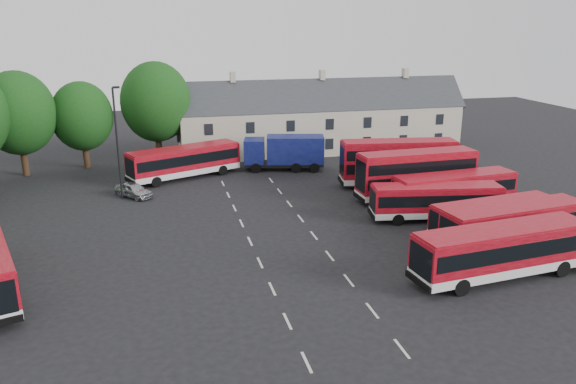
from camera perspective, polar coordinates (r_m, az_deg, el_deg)
The scene contains 14 objects.
ground at distance 40.53m, azimuth -3.40°, elevation -6.06°, with size 140.00×140.00×0.00m, color black.
lane_markings at distance 42.80m, azimuth -0.58°, elevation -4.73°, with size 5.15×33.80×0.01m.
terrace_houses at distance 70.81m, azimuth 3.40°, elevation 7.27°, with size 35.70×7.13×10.06m.
bus_row_a at distance 38.30m, azimuth 20.97°, elevation -5.32°, with size 12.33×4.06×3.42m.
bus_row_b at distance 43.70m, azimuth 22.03°, elevation -2.89°, with size 11.54×3.97×3.20m.
bus_row_c at distance 45.23m, azimuth 20.21°, elevation -2.26°, with size 10.47×3.62×2.90m.
bus_row_d at distance 47.72m, azimuth 14.81°, elevation -0.70°, with size 10.86×4.11×3.00m.
bus_row_e at distance 50.96m, azimuth 16.56°, elevation 0.40°, with size 11.36×3.59×3.16m.
bus_dd_south at distance 52.58m, azimuth 12.92°, elevation 1.96°, with size 11.12×2.95×4.53m.
bus_dd_north at distance 56.48m, azimuth 11.15°, elevation 3.18°, with size 11.57×4.14×4.64m.
bus_north at distance 59.32m, azimuth -10.48°, elevation 3.25°, with size 11.93×7.09×3.34m.
box_truck at distance 61.65m, azimuth -0.28°, elevation 4.18°, with size 9.06×4.59×3.79m.
silver_car at distance 54.35m, azimuth -15.42°, elevation 0.19°, with size 1.62×4.03×1.37m, color #A9ABB1.
lamppost at distance 52.96m, azimuth -16.94°, elevation 5.03°, with size 0.72×0.31×10.34m.
Camera 1 is at (-6.43, -36.71, 15.93)m, focal length 35.00 mm.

